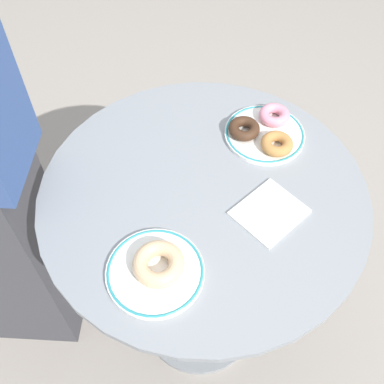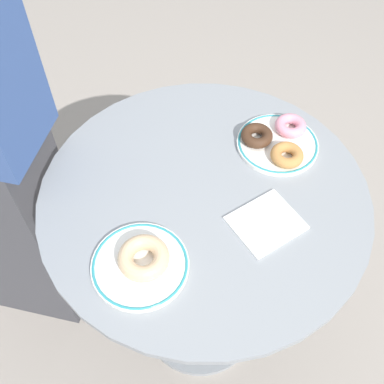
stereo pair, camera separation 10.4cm
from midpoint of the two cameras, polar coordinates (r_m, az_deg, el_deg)
ground_plane at (r=1.75m, az=-0.87°, el=-15.53°), size 7.00×7.00×0.02m
cafe_table at (r=1.26m, az=-1.17°, el=-6.54°), size 0.76×0.76×0.77m
plate_left at (r=0.95m, az=-7.72°, el=-9.94°), size 0.20×0.20×0.01m
plate_right at (r=1.18m, az=6.41°, el=6.95°), size 0.20×0.20×0.01m
donut_glazed at (r=0.94m, az=-7.38°, el=-8.98°), size 0.15×0.15×0.03m
donut_pink_frosted at (r=1.20m, az=7.64°, el=9.21°), size 0.10×0.10×0.03m
donut_chocolate at (r=1.16m, az=3.75°, el=7.68°), size 0.08×0.08×0.03m
donut_old_fashioned at (r=1.13m, az=7.81°, el=5.73°), size 0.11×0.11×0.03m
paper_napkin at (r=1.03m, az=6.68°, el=-2.69°), size 0.17×0.16×0.01m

